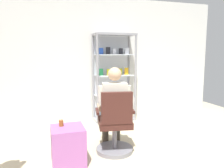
# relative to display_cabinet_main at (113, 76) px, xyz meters

# --- Properties ---
(back_wall) EXTENTS (6.00, 0.10, 2.70)m
(back_wall) POSITION_rel_display_cabinet_main_xyz_m (-0.40, 0.24, 0.38)
(back_wall) COLOR silver
(back_wall) RESTS_ON ground
(display_cabinet_main) EXTENTS (0.90, 0.45, 1.90)m
(display_cabinet_main) POSITION_rel_display_cabinet_main_xyz_m (0.00, 0.00, 0.00)
(display_cabinet_main) COLOR gray
(display_cabinet_main) RESTS_ON ground
(office_chair) EXTENTS (0.60, 0.56, 0.96)m
(office_chair) POSITION_rel_display_cabinet_main_xyz_m (-0.52, -1.69, -0.57)
(office_chair) COLOR slate
(office_chair) RESTS_ON ground
(seated_shopkeeper) EXTENTS (0.54, 0.61, 1.29)m
(seated_shopkeeper) POSITION_rel_display_cabinet_main_xyz_m (-0.49, -1.53, -0.26)
(seated_shopkeeper) COLOR #3F382D
(seated_shopkeeper) RESTS_ON ground
(storage_crate) EXTENTS (0.44, 0.44, 0.51)m
(storage_crate) POSITION_rel_display_cabinet_main_xyz_m (-1.23, -1.79, -0.71)
(storage_crate) COLOR #9E599E
(storage_crate) RESTS_ON ground
(tea_glass) EXTENTS (0.06, 0.06, 0.08)m
(tea_glass) POSITION_rel_display_cabinet_main_xyz_m (-1.30, -1.72, -0.42)
(tea_glass) COLOR brown
(tea_glass) RESTS_ON storage_crate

